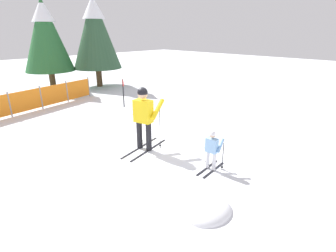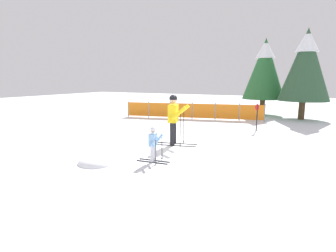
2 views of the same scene
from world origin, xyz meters
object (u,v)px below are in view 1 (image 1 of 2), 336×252
(skier_child, at_px, (212,147))
(conifer_near, at_px, (95,31))
(skier_adult, at_px, (144,113))
(safety_fence, at_px, (10,104))
(trail_marker, at_px, (123,90))
(conifer_far, at_px, (46,34))

(skier_child, relative_size, conifer_near, 0.20)
(skier_adult, relative_size, skier_child, 1.77)
(safety_fence, xyz_separation_m, trail_marker, (3.94, -2.01, 0.28))
(conifer_far, bearing_deg, safety_fence, -129.83)
(skier_adult, xyz_separation_m, conifer_far, (1.60, 10.01, 1.97))
(conifer_far, distance_m, conifer_near, 2.62)
(skier_child, distance_m, conifer_far, 12.36)
(safety_fence, relative_size, conifer_far, 1.60)
(skier_adult, xyz_separation_m, skier_child, (0.36, -2.04, -0.49))
(safety_fence, height_order, conifer_far, conifer_far)
(conifer_far, height_order, conifer_near, conifer_near)
(conifer_near, height_order, trail_marker, conifer_near)
(skier_adult, relative_size, conifer_far, 0.36)
(skier_adult, xyz_separation_m, conifer_near, (3.95, 8.85, 2.11))
(safety_fence, distance_m, conifer_near, 6.91)
(safety_fence, relative_size, conifer_near, 1.53)
(safety_fence, distance_m, trail_marker, 4.43)
(trail_marker, bearing_deg, conifer_near, 70.21)
(trail_marker, bearing_deg, safety_fence, 152.97)
(safety_fence, bearing_deg, skier_adult, -73.78)
(conifer_far, bearing_deg, conifer_near, -26.32)
(skier_child, xyz_separation_m, conifer_near, (3.59, 10.89, 2.60))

